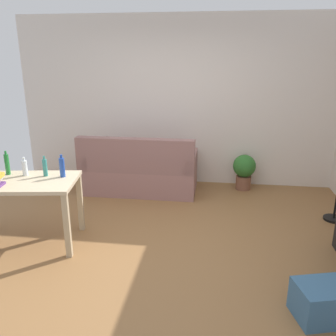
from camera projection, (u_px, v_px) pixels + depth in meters
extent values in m
cube|color=olive|center=(154.00, 243.00, 4.09)|extent=(5.20, 4.40, 0.02)
cube|color=silver|center=(176.00, 102.00, 5.76)|extent=(5.20, 0.10, 2.70)
cube|color=#996B66|center=(140.00, 178.00, 5.65)|extent=(1.77, 0.84, 0.40)
cube|color=#8C625D|center=(135.00, 156.00, 5.19)|extent=(1.77, 0.16, 0.52)
cube|color=#926661|center=(191.00, 161.00, 5.45)|extent=(0.16, 0.84, 0.22)
cube|color=#926661|center=(91.00, 157.00, 5.66)|extent=(0.16, 0.84, 0.22)
cylinder|color=black|center=(333.00, 219.00, 4.64)|extent=(0.26, 0.26, 0.03)
cube|color=#C6B28E|center=(20.00, 182.00, 3.86)|extent=(1.29, 0.87, 0.04)
cube|color=tan|center=(67.00, 226.00, 3.69)|extent=(0.07, 0.07, 0.72)
cube|color=tan|center=(80.00, 203.00, 4.28)|extent=(0.07, 0.07, 0.72)
cylinder|color=brown|center=(243.00, 182.00, 5.70)|extent=(0.24, 0.24, 0.22)
sphere|color=#2D6B28|center=(244.00, 166.00, 5.62)|extent=(0.36, 0.36, 0.36)
cube|color=#386084|center=(325.00, 302.00, 2.87)|extent=(0.55, 0.45, 0.30)
cylinder|color=#1E722D|center=(7.00, 164.00, 4.02)|extent=(0.05, 0.05, 0.24)
cylinder|color=#1E722D|center=(5.00, 153.00, 3.98)|extent=(0.02, 0.02, 0.04)
cylinder|color=silver|center=(25.00, 168.00, 3.99)|extent=(0.06, 0.06, 0.18)
cylinder|color=silver|center=(24.00, 159.00, 3.96)|extent=(0.03, 0.03, 0.04)
cylinder|color=teal|center=(45.00, 168.00, 3.97)|extent=(0.05, 0.05, 0.19)
cylinder|color=teal|center=(44.00, 158.00, 3.94)|extent=(0.02, 0.02, 0.04)
cylinder|color=#2347A3|center=(62.00, 168.00, 3.94)|extent=(0.06, 0.06, 0.22)
cylinder|color=#2347A3|center=(61.00, 156.00, 3.90)|extent=(0.03, 0.03, 0.04)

